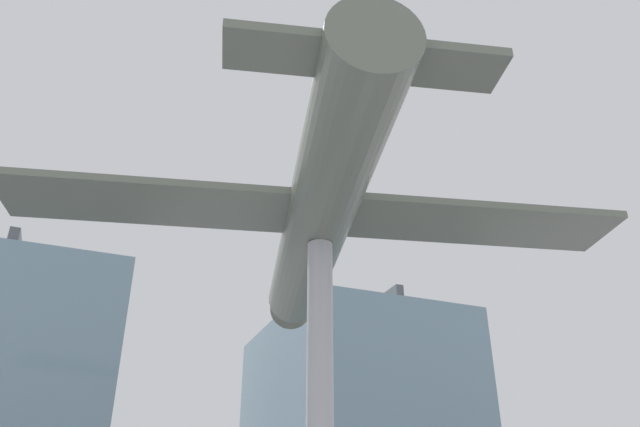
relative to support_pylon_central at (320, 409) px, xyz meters
name	(u,v)px	position (x,y,z in m)	size (l,w,h in m)	color
support_pylon_central	(320,409)	(0.00, 0.00, 0.00)	(0.59, 0.59, 7.65)	#B7B7BC
suspended_airplane	(319,216)	(0.04, 0.18, 4.67)	(15.06, 13.89, 3.37)	slate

